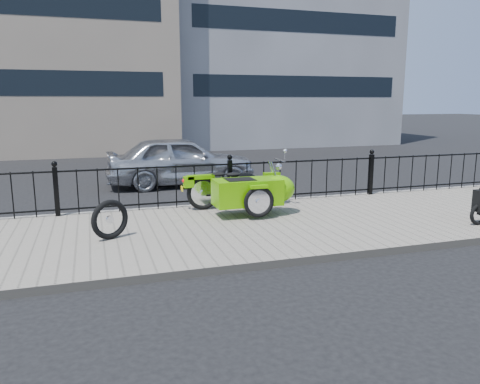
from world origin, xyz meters
name	(u,v)px	position (x,y,z in m)	size (l,w,h in m)	color
ground	(249,224)	(0.00, 0.00, 0.00)	(120.00, 120.00, 0.00)	black
sidewalk	(258,228)	(0.00, -0.50, 0.06)	(30.00, 3.80, 0.12)	gray
curb	(228,205)	(0.00, 1.44, 0.06)	(30.00, 0.10, 0.12)	gray
iron_fence	(230,183)	(0.00, 1.30, 0.59)	(14.11, 0.11, 1.08)	black
building_tan	(8,17)	(-6.00, 15.99, 6.00)	(14.00, 8.01, 12.00)	gray
building_grey	(270,4)	(7.00, 16.99, 7.50)	(12.00, 8.01, 15.00)	gray
motorcycle_sidecar	(254,190)	(0.20, 0.34, 0.59)	(2.28, 1.48, 0.98)	black
spare_tire	(110,219)	(-2.59, -0.62, 0.45)	(0.65, 0.65, 0.09)	black
sedan_car	(181,161)	(-0.46, 4.56, 0.69)	(1.63, 4.05, 1.38)	#B5B7BD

